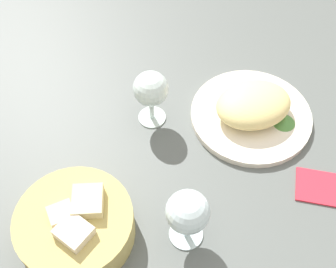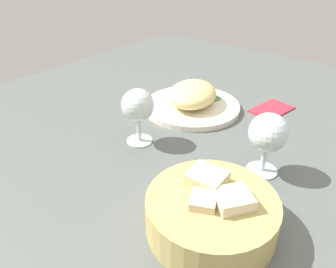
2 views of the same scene
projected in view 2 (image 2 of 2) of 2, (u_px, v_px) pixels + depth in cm
name	position (u px, v px, depth cm)	size (l,w,h in cm)	color
ground_plane	(217.00, 152.00, 69.07)	(140.00, 140.00, 2.00)	#555B58
plate	(192.00, 106.00, 84.22)	(24.42, 24.42, 1.40)	white
omelette	(192.00, 94.00, 82.45)	(15.25, 11.87, 5.52)	#EAD282
lettuce_garnish	(213.00, 96.00, 86.39)	(4.53, 4.53, 1.48)	#4B853D
bread_basket	(212.00, 212.00, 48.05)	(19.38, 19.38, 7.94)	tan
wine_glass_near	(138.00, 107.00, 66.78)	(6.87, 6.87, 12.15)	silver
wine_glass_far	(268.00, 135.00, 57.76)	(7.09, 7.09, 12.03)	silver
folded_napkin	(272.00, 109.00, 83.72)	(11.00, 7.00, 0.80)	red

